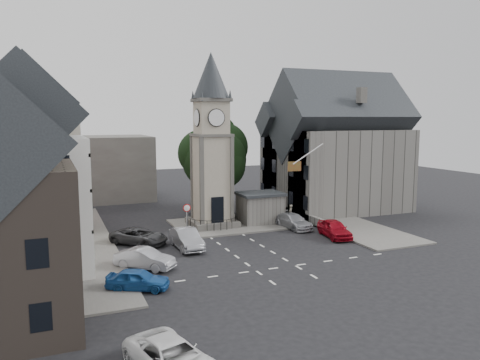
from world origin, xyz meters
name	(u,v)px	position (x,y,z in m)	size (l,w,h in m)	color
ground	(245,248)	(0.00, 0.00, 0.00)	(120.00, 120.00, 0.00)	black
pavement_west	(75,244)	(-12.50, 6.00, 0.07)	(6.00, 30.00, 0.14)	#595651
pavement_east	(320,216)	(12.00, 8.00, 0.07)	(6.00, 26.00, 0.14)	#595651
central_island	(227,224)	(1.50, 8.00, 0.08)	(10.00, 8.00, 0.16)	#595651
road_markings	(276,268)	(0.00, -5.50, 0.01)	(20.00, 8.00, 0.01)	silver
clock_tower	(212,141)	(0.00, 7.99, 8.12)	(4.86, 4.86, 16.25)	#4C4944
stone_shelter	(260,208)	(4.80, 7.50, 1.55)	(4.30, 3.30, 3.08)	#5E5C57
town_tree	(214,150)	(2.00, 13.00, 6.97)	(7.20, 7.20, 10.80)	black
warning_sign_post	(187,213)	(-3.20, 5.43, 2.03)	(0.70, 0.19, 2.85)	black
terrace_pink	(33,156)	(-15.50, 16.00, 6.58)	(8.10, 7.60, 12.80)	#DEA098
terrace_cream	(31,164)	(-15.50, 8.00, 6.58)	(8.10, 7.60, 12.80)	beige
terrace_tudor	(27,181)	(-15.50, 0.00, 6.19)	(8.10, 7.60, 12.00)	silver
backdrop_west	(68,169)	(-12.00, 28.00, 4.00)	(20.00, 10.00, 8.00)	#4C4944
east_building	(335,154)	(15.59, 11.00, 6.26)	(14.40, 11.40, 12.60)	#5E5C57
east_boundary_wall	(288,211)	(9.20, 10.00, 0.45)	(0.40, 16.00, 0.90)	#5E5C57
flagpole	(308,154)	(8.00, 4.00, 7.00)	(3.68, 0.10, 2.74)	white
car_west_blue	(138,279)	(-9.52, -6.00, 0.64)	(1.52, 3.78, 1.29)	#1D55A0
car_west_silver	(145,259)	(-8.36, -2.13, 0.70)	(1.47, 4.22, 1.39)	#ABACB3
car_west_grey	(139,236)	(-7.59, 4.28, 0.67)	(2.23, 4.83, 1.34)	#313134
car_island_silver	(186,239)	(-4.34, 1.63, 0.78)	(1.66, 4.75, 1.56)	gray
car_island_east	(293,221)	(6.81, 4.50, 0.68)	(1.90, 4.67, 1.35)	#A2A4AA
car_east_red	(334,229)	(8.50, 0.15, 0.76)	(1.79, 4.45, 1.52)	#9F0817
van_sw_white	(172,358)	(-9.94, -16.00, 0.69)	(2.29, 4.98, 1.38)	white
pedestrian	(291,213)	(8.00, 7.18, 0.85)	(0.62, 0.41, 1.71)	beige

